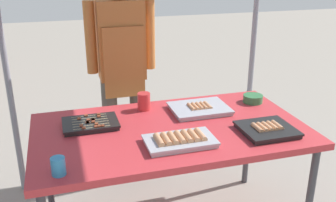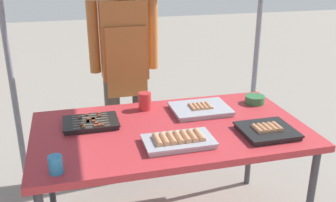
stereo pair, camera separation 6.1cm
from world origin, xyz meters
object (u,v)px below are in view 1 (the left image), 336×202
object	(u,v)px
stall_table	(170,136)
vendor_woman	(122,60)
drink_cup_by_wok	(58,166)
tray_meat_skewers	(91,124)
condiment_bowl	(253,99)
tray_spring_rolls	(180,140)
tray_grilled_sausages	(267,129)
tray_pork_links	(199,109)
drink_cup_near_edge	(144,101)

from	to	relation	value
stall_table	vendor_woman	distance (m)	0.87
drink_cup_by_wok	tray_meat_skewers	bearing A→B (deg)	68.58
condiment_bowl	vendor_woman	world-z (taller)	vendor_woman
tray_spring_rolls	condiment_bowl	xyz separation A→B (m)	(0.68, 0.46, 0.00)
tray_grilled_sausages	tray_meat_skewers	bearing A→B (deg)	158.99
vendor_woman	tray_pork_links	bearing A→B (deg)	122.06
tray_spring_rolls	vendor_woman	xyz separation A→B (m)	(-0.13, 1.04, 0.19)
tray_grilled_sausages	tray_spring_rolls	bearing A→B (deg)	179.80
drink_cup_by_wok	drink_cup_near_edge	bearing A→B (deg)	50.02
tray_spring_rolls	drink_cup_near_edge	size ratio (longest dim) A/B	3.33
tray_grilled_sausages	drink_cup_by_wok	distance (m)	1.17
tray_spring_rolls	condiment_bowl	world-z (taller)	tray_spring_rolls
tray_pork_links	drink_cup_by_wok	distance (m)	1.05
tray_meat_skewers	vendor_woman	distance (m)	0.76
drink_cup_near_edge	condiment_bowl	bearing A→B (deg)	-6.29
drink_cup_near_edge	tray_grilled_sausages	bearing A→B (deg)	-42.02
condiment_bowl	drink_cup_near_edge	size ratio (longest dim) A/B	1.18
stall_table	condiment_bowl	distance (m)	0.71
condiment_bowl	tray_meat_skewers	bearing A→B (deg)	-175.58
stall_table	tray_pork_links	bearing A→B (deg)	36.69
tray_meat_skewers	tray_spring_rolls	world-z (taller)	tray_spring_rolls
tray_meat_skewers	drink_cup_near_edge	size ratio (longest dim) A/B	2.85
tray_pork_links	drink_cup_near_edge	xyz separation A→B (m)	(-0.34, 0.13, 0.04)
tray_grilled_sausages	tray_pork_links	bearing A→B (deg)	122.24
drink_cup_by_wok	tray_spring_rolls	bearing A→B (deg)	11.77
tray_pork_links	stall_table	bearing A→B (deg)	-143.31
tray_pork_links	drink_cup_near_edge	world-z (taller)	drink_cup_near_edge
stall_table	condiment_bowl	size ratio (longest dim) A/B	11.89
tray_meat_skewers	drink_cup_near_edge	world-z (taller)	drink_cup_near_edge
tray_grilled_sausages	stall_table	bearing A→B (deg)	156.82
tray_meat_skewers	tray_spring_rolls	bearing A→B (deg)	-40.03
drink_cup_near_edge	drink_cup_by_wok	bearing A→B (deg)	-129.98
tray_grilled_sausages	vendor_woman	world-z (taller)	vendor_woman
stall_table	tray_pork_links	size ratio (longest dim) A/B	4.32
tray_grilled_sausages	vendor_woman	distance (m)	1.24
tray_spring_rolls	drink_cup_by_wok	size ratio (longest dim) A/B	4.31
stall_table	vendor_woman	size ratio (longest dim) A/B	0.98
tray_grilled_sausages	vendor_woman	xyz separation A→B (m)	(-0.65, 1.04, 0.20)
tray_grilled_sausages	tray_pork_links	xyz separation A→B (m)	(-0.26, 0.41, -0.00)
drink_cup_near_edge	vendor_woman	world-z (taller)	vendor_woman
tray_spring_rolls	drink_cup_near_edge	distance (m)	0.54
condiment_bowl	drink_cup_near_edge	world-z (taller)	drink_cup_near_edge
condiment_bowl	tray_pork_links	bearing A→B (deg)	-173.51
tray_meat_skewers	stall_table	bearing A→B (deg)	-18.47
tray_pork_links	condiment_bowl	distance (m)	0.41
vendor_woman	tray_grilled_sausages	bearing A→B (deg)	122.13
tray_meat_skewers	condiment_bowl	world-z (taller)	condiment_bowl
stall_table	tray_grilled_sausages	distance (m)	0.56
vendor_woman	tray_spring_rolls	bearing A→B (deg)	96.90
stall_table	tray_meat_skewers	xyz separation A→B (m)	(-0.45, 0.15, 0.07)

